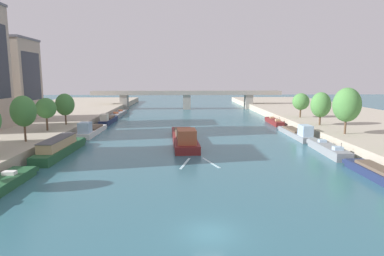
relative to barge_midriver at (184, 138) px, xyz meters
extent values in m
plane|color=#336675|center=(1.62, -34.69, -1.06)|extent=(400.00, 400.00, 0.00)
cube|color=#B2A893|center=(-39.88, 20.31, -0.07)|extent=(36.00, 170.00, 1.97)
cube|color=#B2A893|center=(43.12, 20.31, -0.07)|extent=(36.00, 170.00, 1.97)
cube|color=maroon|center=(-0.05, 0.98, -0.44)|extent=(5.05, 21.24, 1.24)
cube|color=maroon|center=(-0.60, 11.85, -0.31)|extent=(3.84, 1.45, 0.99)
cube|color=maroon|center=(-0.05, 0.98, 0.21)|extent=(5.13, 21.24, 0.06)
cube|color=#9E5133|center=(0.32, -6.17, 1.39)|extent=(3.20, 4.36, 2.30)
cube|color=black|center=(0.21, -4.06, 1.74)|extent=(2.39, 0.15, 0.64)
cube|color=brown|center=(-0.16, 3.08, 0.42)|extent=(3.66, 11.10, 0.36)
cylinder|color=#232328|center=(0.87, -5.30, 0.79)|extent=(0.07, 0.07, 1.10)
cube|color=#A5D1DB|center=(3.59, -13.76, -1.04)|extent=(2.29, 5.79, 0.03)
cube|color=#A5D1DB|center=(-0.01, -13.94, -1.04)|extent=(1.71, 5.93, 0.03)
cube|color=#235633|center=(-19.94, -18.27, -0.43)|extent=(2.65, 1.26, 0.89)
cube|color=white|center=(-19.99, -22.17, 0.25)|extent=(1.40, 0.92, 0.40)
cube|color=#235633|center=(-19.43, -8.14, -0.41)|extent=(3.22, 15.41, 1.29)
cube|color=#235633|center=(-19.19, -0.13, -0.28)|extent=(2.66, 1.34, 1.02)
cube|color=#235633|center=(-19.43, -8.14, 0.26)|extent=(3.27, 15.41, 0.06)
cube|color=tan|center=(-19.46, -8.90, 0.98)|extent=(2.56, 9.88, 1.37)
cube|color=#4C4C51|center=(-19.46, -8.90, 1.70)|extent=(2.73, 10.17, 0.08)
cylinder|color=#232328|center=(-19.16, -12.75, 0.84)|extent=(0.07, 0.07, 1.10)
cube|color=silver|center=(-19.57, 10.60, -0.56)|extent=(3.08, 13.69, 1.00)
cube|color=silver|center=(-19.46, 17.78, -0.46)|extent=(2.76, 1.26, 0.86)
cube|color=silver|center=(-19.57, 10.60, -0.03)|extent=(3.14, 13.69, 0.06)
cube|color=#9EBCD6|center=(-19.64, 5.96, 1.04)|extent=(2.20, 2.76, 2.09)
cube|color=black|center=(-19.62, 7.33, 1.36)|extent=(1.73, 0.06, 0.58)
cube|color=brown|center=(-19.55, 11.96, 0.18)|extent=(2.35, 7.13, 0.36)
cylinder|color=#232328|center=(-19.20, 6.50, 0.55)|extent=(0.07, 0.07, 1.10)
cube|color=#1E284C|center=(-19.66, 26.78, -0.48)|extent=(2.37, 12.15, 1.17)
cube|color=#1E284C|center=(-19.63, 33.20, -0.36)|extent=(2.20, 1.26, 0.95)
cube|color=#1E284C|center=(-19.66, 26.78, 0.14)|extent=(2.42, 12.15, 0.06)
cube|color=beige|center=(-19.68, 22.65, 1.02)|extent=(1.75, 2.44, 1.70)
cube|color=black|center=(-19.68, 23.87, 1.28)|extent=(1.39, 0.04, 0.48)
cube|color=brown|center=(-19.66, 27.99, 0.35)|extent=(1.83, 6.32, 0.36)
cylinder|color=#232328|center=(-19.34, 23.13, 0.72)|extent=(0.07, 0.07, 1.10)
cube|color=gray|center=(-20.21, 44.06, -0.54)|extent=(2.66, 14.99, 1.04)
cube|color=gray|center=(-20.18, 51.90, -0.44)|extent=(2.48, 1.23, 0.88)
cube|color=gray|center=(-20.21, 44.06, 0.01)|extent=(2.71, 14.99, 0.06)
cube|color=#9E5133|center=(-20.20, 47.36, 0.24)|extent=(1.31, 0.91, 0.40)
cube|color=#9E5133|center=(-20.23, 39.87, 0.28)|extent=(1.44, 1.11, 0.48)
cylinder|color=#232328|center=(-19.84, 39.57, 0.59)|extent=(0.07, 0.07, 1.10)
cube|color=#1E284C|center=(22.94, -15.73, -0.45)|extent=(2.38, 1.23, 0.87)
cube|color=brown|center=(22.91, -21.69, 0.19)|extent=(1.98, 7.30, 0.36)
cube|color=gray|center=(22.83, -8.60, -0.43)|extent=(2.85, 11.77, 1.26)
cube|color=gray|center=(23.05, -2.41, -0.31)|extent=(2.35, 1.34, 1.00)
cube|color=gray|center=(22.83, -8.60, 0.23)|extent=(2.89, 11.77, 0.06)
cube|color=#9EBCD6|center=(22.92, -6.03, 0.46)|extent=(1.25, 0.94, 0.40)
cube|color=#9EBCD6|center=(22.71, -11.87, 0.50)|extent=(1.37, 1.15, 0.48)
cylinder|color=#232328|center=(23.06, -12.12, 0.81)|extent=(0.07, 0.07, 1.10)
cube|color=gray|center=(22.84, 6.29, -0.58)|extent=(2.64, 14.94, 0.96)
cube|color=gray|center=(22.82, 14.11, -0.49)|extent=(2.47, 1.21, 0.84)
cube|color=gray|center=(22.84, 6.29, -0.07)|extent=(2.69, 14.94, 0.06)
cube|color=#9EBCD6|center=(22.85, 1.21, 0.98)|extent=(1.96, 2.99, 2.05)
cube|color=black|center=(22.84, 2.71, 1.29)|extent=(1.56, 0.03, 0.57)
cube|color=brown|center=(22.83, 7.78, 0.14)|extent=(2.05, 7.77, 0.36)
cylinder|color=#232328|center=(23.24, 1.81, 0.51)|extent=(0.07, 0.07, 1.10)
cube|color=maroon|center=(23.51, 24.06, -0.50)|extent=(2.35, 11.76, 1.12)
cube|color=maroon|center=(23.69, 30.26, -0.39)|extent=(1.95, 1.29, 0.92)
cube|color=maroon|center=(23.51, 24.06, 0.09)|extent=(2.39, 11.76, 0.06)
cube|color=tan|center=(23.58, 26.64, 0.32)|extent=(1.03, 0.93, 0.40)
cube|color=tan|center=(23.41, 20.78, 0.36)|extent=(1.14, 1.13, 0.48)
cylinder|color=#232328|center=(23.71, 20.54, 0.67)|extent=(0.07, 0.07, 1.10)
cylinder|color=brown|center=(-25.02, -7.29, 2.65)|extent=(0.32, 0.32, 3.47)
ellipsoid|color=#427F3D|center=(-25.02, -7.29, 5.72)|extent=(3.79, 3.79, 4.84)
cylinder|color=brown|center=(-25.93, 3.38, 2.51)|extent=(0.35, 0.35, 3.20)
ellipsoid|color=#427F3D|center=(-25.93, 3.38, 5.17)|extent=(3.70, 3.70, 3.84)
cylinder|color=brown|center=(-25.20, 11.36, 2.41)|extent=(0.33, 0.33, 2.99)
ellipsoid|color=#427F3D|center=(-25.20, 11.36, 5.18)|extent=(3.92, 3.92, 4.65)
cylinder|color=brown|center=(28.67, -2.11, 2.68)|extent=(0.35, 0.35, 3.54)
ellipsoid|color=#4C8942|center=(28.67, -2.11, 6.11)|extent=(4.77, 4.77, 6.03)
cylinder|color=brown|center=(28.73, 8.72, 2.34)|extent=(0.40, 0.40, 2.85)
ellipsoid|color=#4C8942|center=(28.73, 8.72, 5.21)|extent=(4.12, 4.12, 5.25)
cylinder|color=brown|center=(29.38, 21.84, 2.32)|extent=(0.40, 0.40, 2.82)
ellipsoid|color=#4C8942|center=(29.38, 21.84, 4.88)|extent=(4.11, 4.11, 4.17)
cube|color=#A89989|center=(-40.79, 19.81, 10.17)|extent=(10.75, 11.27, 18.51)
cube|color=slate|center=(-40.79, 19.81, 19.67)|extent=(11.07, 11.61, 0.50)
cube|color=#232833|center=(-35.40, 19.81, 11.09)|extent=(0.04, 9.02, 11.10)
cube|color=#9E998E|center=(1.62, 64.45, 4.61)|extent=(71.00, 4.40, 0.60)
cube|color=#9E998E|center=(1.62, 62.45, 5.36)|extent=(71.00, 0.30, 0.90)
cube|color=#9E998E|center=(1.62, 66.45, 5.36)|extent=(71.00, 0.30, 0.90)
cube|color=#9E998E|center=(-21.88, 64.45, 1.63)|extent=(2.80, 3.60, 5.37)
cube|color=#9E998E|center=(1.62, 64.45, 1.63)|extent=(2.80, 3.60, 5.37)
cube|color=#9E998E|center=(25.12, 64.45, 1.63)|extent=(2.80, 3.60, 5.37)
camera|label=1|loc=(-0.56, -58.24, 10.95)|focal=30.38mm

